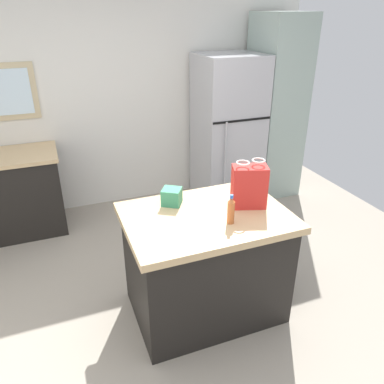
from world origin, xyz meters
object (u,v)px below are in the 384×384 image
object	(u,v)px
tall_cabinet	(275,108)
small_box	(172,197)
kitchen_island	(206,263)
shopping_bag	(249,186)
refrigerator	(227,130)
bottle	(231,211)

from	to	relation	value
tall_cabinet	small_box	xyz separation A→B (m)	(-1.96, -1.63, -0.16)
kitchen_island	shopping_bag	size ratio (longest dim) A/B	3.29
refrigerator	bottle	xyz separation A→B (m)	(-0.98, -2.06, 0.10)
tall_cabinet	refrigerator	bearing A→B (deg)	-179.98
shopping_bag	bottle	size ratio (longest dim) A/B	1.68
bottle	kitchen_island	bearing A→B (deg)	122.39
kitchen_island	small_box	world-z (taller)	small_box
tall_cabinet	bottle	world-z (taller)	tall_cabinet
tall_cabinet	small_box	bearing A→B (deg)	-140.24
kitchen_island	tall_cabinet	bearing A→B (deg)	46.76
refrigerator	tall_cabinet	world-z (taller)	tall_cabinet
shopping_bag	bottle	world-z (taller)	shopping_bag
tall_cabinet	bottle	distance (m)	2.65
refrigerator	small_box	bearing A→B (deg)	-128.20
refrigerator	shopping_bag	size ratio (longest dim) A/B	4.87
refrigerator	bottle	world-z (taller)	refrigerator
bottle	tall_cabinet	bearing A→B (deg)	51.14
tall_cabinet	kitchen_island	bearing A→B (deg)	-133.24
kitchen_island	bottle	distance (m)	0.59
kitchen_island	tall_cabinet	size ratio (longest dim) A/B	0.54
shopping_bag	small_box	distance (m)	0.60
refrigerator	bottle	size ratio (longest dim) A/B	8.17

